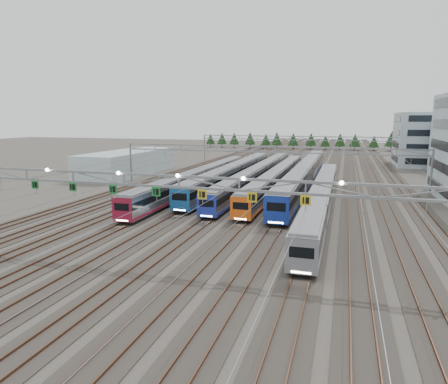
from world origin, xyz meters
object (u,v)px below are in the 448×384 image
(depot_bldg_north, at_px, (439,139))
(gantry_near, at_px, (178,184))
(gantry_far, at_px, (295,141))
(train_b, at_px, (234,173))
(gantry_mid, at_px, (265,154))
(train_e, at_px, (305,174))
(train_f, at_px, (322,196))
(train_d, at_px, (278,178))
(west_shed, at_px, (128,163))
(train_c, at_px, (260,173))
(train_a, at_px, (199,179))

(depot_bldg_north, bearing_deg, gantry_near, -113.39)
(gantry_near, distance_m, depot_bldg_north, 97.14)
(gantry_far, bearing_deg, train_b, -99.13)
(train_b, bearing_deg, gantry_mid, -24.04)
(train_e, bearing_deg, train_f, -78.11)
(gantry_far, bearing_deg, gantry_near, -90.03)
(train_f, bearing_deg, depot_bldg_north, 67.00)
(gantry_mid, bearing_deg, depot_bldg_north, 51.85)
(train_d, height_order, train_e, train_e)
(gantry_near, relative_size, west_shed, 1.88)
(train_b, bearing_deg, west_shed, 165.47)
(train_c, relative_size, gantry_near, 1.16)
(depot_bldg_north, bearing_deg, train_c, -133.56)
(west_shed, bearing_deg, gantry_far, 45.10)
(train_a, xyz_separation_m, train_f, (22.50, -10.59, -0.00))
(train_d, relative_size, gantry_far, 0.98)
(west_shed, bearing_deg, train_a, -32.41)
(train_b, relative_size, train_d, 0.99)
(train_f, distance_m, gantry_mid, 19.41)
(depot_bldg_north, distance_m, west_shed, 82.93)
(gantry_mid, bearing_deg, west_shed, 163.53)
(train_c, relative_size, train_d, 1.18)
(train_e, xyz_separation_m, gantry_far, (-6.75, 38.83, 4.14))
(train_e, bearing_deg, west_shed, 174.38)
(train_a, height_order, gantry_near, gantry_near)
(train_b, height_order, gantry_near, gantry_near)
(train_b, bearing_deg, train_c, 35.04)
(gantry_mid, bearing_deg, train_e, 42.41)
(train_b, xyz_separation_m, gantry_far, (6.75, 41.99, 4.24))
(gantry_mid, height_order, west_shed, gantry_mid)
(train_c, height_order, train_d, train_d)
(west_shed, bearing_deg, train_e, -5.62)
(gantry_near, xyz_separation_m, west_shed, (-34.59, 50.36, -4.41))
(depot_bldg_north, bearing_deg, gantry_mid, -128.15)
(train_a, xyz_separation_m, gantry_near, (11.20, -35.51, 5.07))
(train_c, xyz_separation_m, depot_bldg_north, (40.77, 42.87, 5.29))
(train_d, distance_m, gantry_far, 44.24)
(train_b, xyz_separation_m, depot_bldg_north, (45.27, 46.02, 5.11))
(train_d, relative_size, gantry_near, 0.98)
(train_b, bearing_deg, train_d, -12.37)
(gantry_mid, distance_m, west_shed, 36.31)
(gantry_near, relative_size, depot_bldg_north, 2.56)
(gantry_far, bearing_deg, train_c, -93.32)
(train_d, height_order, gantry_far, gantry_far)
(gantry_near, bearing_deg, train_f, 65.61)
(train_d, xyz_separation_m, depot_bldg_north, (36.27, 48.00, 5.27))
(train_a, relative_size, west_shed, 1.80)
(west_shed, bearing_deg, gantry_mid, -16.47)
(train_e, height_order, gantry_near, gantry_near)
(train_c, xyz_separation_m, train_f, (13.50, -21.37, 0.04))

